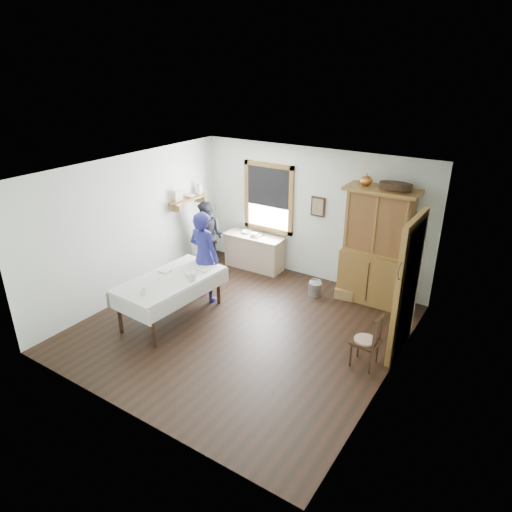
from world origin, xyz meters
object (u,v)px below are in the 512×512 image
object	(u,v)px
wicker_basket	(345,293)
figure_dark	(208,239)
dining_table	(172,298)
china_hutch	(376,247)
spindle_chair	(366,339)
woman_blue	(204,260)
pail	(315,289)
work_counter	(254,252)

from	to	relation	value
wicker_basket	figure_dark	xyz separation A→B (m)	(-3.06, -0.35, 0.59)
dining_table	china_hutch	bearing A→B (deg)	42.93
dining_table	spindle_chair	distance (m)	3.39
wicker_basket	woman_blue	world-z (taller)	woman_blue
pail	figure_dark	xyz separation A→B (m)	(-2.53, -0.13, 0.56)
dining_table	pail	bearing A→B (deg)	50.37
spindle_chair	china_hutch	bearing A→B (deg)	111.79
dining_table	woman_blue	distance (m)	0.96
work_counter	china_hutch	distance (m)	2.77
china_hutch	figure_dark	xyz separation A→B (m)	(-3.50, -0.55, -0.40)
china_hutch	pail	xyz separation A→B (m)	(-0.97, -0.42, -0.96)
china_hutch	woman_blue	xyz separation A→B (m)	(-2.67, -1.69, -0.28)
dining_table	work_counter	bearing A→B (deg)	88.67
wicker_basket	figure_dark	world-z (taller)	figure_dark
dining_table	figure_dark	distance (m)	2.16
china_hutch	woman_blue	bearing A→B (deg)	-147.83
dining_table	wicker_basket	size ratio (longest dim) A/B	5.47
work_counter	figure_dark	world-z (taller)	figure_dark
work_counter	china_hutch	bearing A→B (deg)	-1.83
dining_table	wicker_basket	xyz separation A→B (m)	(2.29, 2.35, -0.28)
spindle_chair	dining_table	bearing A→B (deg)	-166.23
wicker_basket	woman_blue	xyz separation A→B (m)	(-2.22, -1.49, 0.71)
woman_blue	wicker_basket	bearing A→B (deg)	-143.03
china_hutch	dining_table	size ratio (longest dim) A/B	1.13
dining_table	woman_blue	world-z (taller)	woman_blue
spindle_chair	pail	bearing A→B (deg)	139.77
spindle_chair	woman_blue	xyz separation A→B (m)	(-3.29, 0.32, 0.37)
work_counter	woman_blue	world-z (taller)	woman_blue
work_counter	wicker_basket	xyz separation A→B (m)	(2.23, -0.22, -0.27)
pail	figure_dark	size ratio (longest dim) A/B	0.19
spindle_chair	woman_blue	size ratio (longest dim) A/B	0.54
china_hutch	woman_blue	world-z (taller)	china_hutch
china_hutch	spindle_chair	world-z (taller)	china_hutch
china_hutch	figure_dark	bearing A→B (deg)	-171.23
dining_table	woman_blue	bearing A→B (deg)	85.59
woman_blue	figure_dark	distance (m)	1.42
dining_table	spindle_chair	xyz separation A→B (m)	(3.35, 0.54, 0.06)
woman_blue	china_hutch	bearing A→B (deg)	-144.55
work_counter	figure_dark	xyz separation A→B (m)	(-0.83, -0.57, 0.32)
work_counter	china_hutch	xyz separation A→B (m)	(2.67, -0.02, 0.72)
china_hutch	wicker_basket	world-z (taller)	china_hutch
wicker_basket	spindle_chair	bearing A→B (deg)	-59.63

